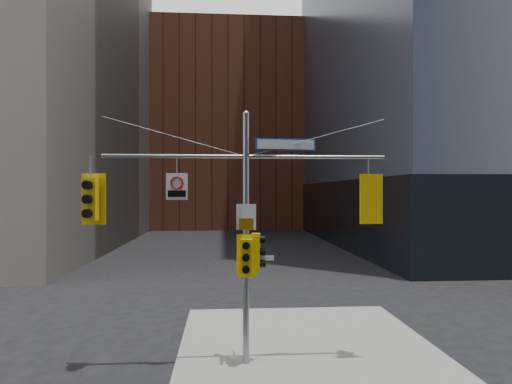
{
  "coord_description": "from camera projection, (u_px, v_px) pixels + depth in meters",
  "views": [
    {
      "loc": [
        -0.65,
        -10.88,
        5.0
      ],
      "look_at": [
        0.28,
        2.0,
        5.0
      ],
      "focal_mm": 32.0,
      "sensor_mm": 36.0,
      "label": 1
    }
  ],
  "objects": [
    {
      "name": "sidewalk_corner",
      "position": [
        303.0,
        341.0,
        15.03
      ],
      "size": [
        8.0,
        8.0,
        0.15
      ],
      "primitive_type": "cube",
      "color": "gray",
      "rests_on": "ground"
    },
    {
      "name": "brick_midrise",
      "position": [
        227.0,
        132.0,
        68.74
      ],
      "size": [
        26.0,
        20.0,
        28.0
      ],
      "primitive_type": "cube",
      "color": "brown",
      "rests_on": "ground"
    },
    {
      "name": "signal_assembly",
      "position": [
        246.0,
        212.0,
        12.88
      ],
      "size": [
        8.0,
        0.8,
        7.3
      ],
      "color": "gray",
      "rests_on": "ground"
    },
    {
      "name": "traffic_light_west_arm",
      "position": [
        91.0,
        199.0,
        12.59
      ],
      "size": [
        0.69,
        0.59,
        1.44
      ],
      "rotation": [
        0.0,
        0.0,
        -0.15
      ],
      "color": "yellow",
      "rests_on": "ground"
    },
    {
      "name": "traffic_light_east_arm",
      "position": [
        369.0,
        199.0,
        13.14
      ],
      "size": [
        0.68,
        0.56,
        1.42
      ],
      "rotation": [
        0.0,
        0.0,
        3.23
      ],
      "color": "yellow",
      "rests_on": "ground"
    },
    {
      "name": "traffic_light_pole_side",
      "position": [
        257.0,
        251.0,
        12.91
      ],
      "size": [
        0.43,
        0.36,
        1.03
      ],
      "rotation": [
        0.0,
        0.0,
        1.42
      ],
      "color": "yellow",
      "rests_on": "ground"
    },
    {
      "name": "traffic_light_pole_front",
      "position": [
        247.0,
        257.0,
        12.62
      ],
      "size": [
        0.58,
        0.49,
        1.21
      ],
      "rotation": [
        0.0,
        0.0,
        -0.13
      ],
      "color": "yellow",
      "rests_on": "ground"
    },
    {
      "name": "street_sign_blade",
      "position": [
        286.0,
        145.0,
        12.97
      ],
      "size": [
        1.76,
        0.25,
        0.34
      ],
      "rotation": [
        0.0,
        0.0,
        0.12
      ],
      "color": "#0F4191",
      "rests_on": "ground"
    },
    {
      "name": "regulatory_sign_arm",
      "position": [
        177.0,
        186.0,
        12.72
      ],
      "size": [
        0.6,
        0.09,
        0.75
      ],
      "rotation": [
        0.0,
        0.0,
        -0.06
      ],
      "color": "silver",
      "rests_on": "ground"
    },
    {
      "name": "regulatory_sign_pole",
      "position": [
        246.0,
        218.0,
        12.77
      ],
      "size": [
        0.55,
        0.08,
        0.72
      ],
      "rotation": [
        0.0,
        0.0,
        -0.09
      ],
      "color": "silver",
      "rests_on": "ground"
    },
    {
      "name": "street_blade_ew",
      "position": [
        262.0,
        258.0,
        12.92
      ],
      "size": [
        0.69,
        0.05,
        0.14
      ],
      "rotation": [
        0.0,
        0.0,
        0.03
      ],
      "color": "silver",
      "rests_on": "ground"
    },
    {
      "name": "street_blade_ns",
      "position": [
        245.0,
        264.0,
        13.34
      ],
      "size": [
        0.06,
        0.72,
        0.14
      ],
      "rotation": [
        0.0,
        0.0,
        0.04
      ],
      "color": "#145926",
      "rests_on": "ground"
    }
  ]
}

